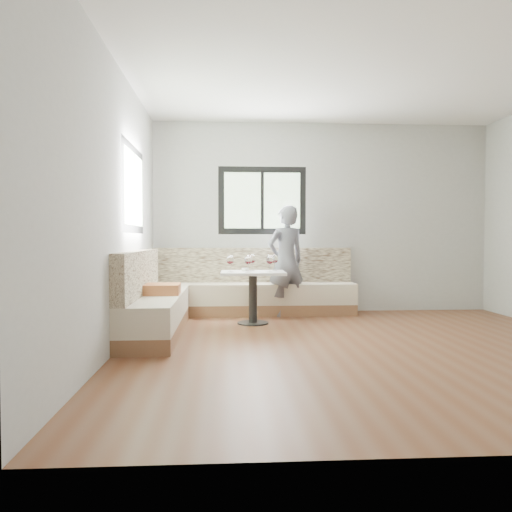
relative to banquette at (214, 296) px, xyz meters
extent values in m
cube|color=brown|center=(1.59, -1.63, -0.33)|extent=(5.00, 5.00, 0.01)
cube|color=white|center=(1.59, -1.63, 2.47)|extent=(5.00, 5.00, 0.01)
cube|color=#B7B7B2|center=(1.59, 0.87, 1.07)|extent=(5.00, 0.01, 2.80)
cube|color=#B7B7B2|center=(-0.91, -1.63, 1.07)|extent=(0.01, 5.00, 2.80)
cube|color=black|center=(0.69, 0.86, 1.32)|extent=(1.30, 0.02, 1.00)
cube|color=black|center=(-0.90, -0.73, 1.32)|extent=(0.02, 1.30, 1.00)
cube|color=brown|center=(0.54, 0.60, -0.25)|extent=(2.90, 0.55, 0.16)
cube|color=beige|center=(0.54, 0.60, -0.03)|extent=(2.90, 0.55, 0.29)
cube|color=beige|center=(0.54, 0.80, 0.37)|extent=(2.90, 0.14, 0.50)
cube|color=brown|center=(-0.64, -0.80, -0.25)|extent=(0.55, 2.25, 0.16)
cube|color=beige|center=(-0.64, -0.80, -0.03)|extent=(0.55, 2.25, 0.29)
cube|color=beige|center=(-0.84, -0.80, 0.37)|extent=(0.14, 2.25, 0.50)
cube|color=#B58343|center=(-0.58, -0.77, 0.18)|extent=(0.41, 0.41, 0.12)
cylinder|color=black|center=(0.49, -0.19, -0.32)|extent=(0.40, 0.40, 0.02)
cylinder|color=black|center=(0.49, -0.19, -0.02)|extent=(0.11, 0.11, 0.63)
cube|color=white|center=(0.49, -0.19, 0.32)|extent=(0.83, 0.65, 0.04)
imported|color=slate|center=(0.99, 0.42, 0.44)|extent=(0.67, 0.57, 1.55)
cylinder|color=white|center=(0.40, -0.06, 0.36)|extent=(0.10, 0.10, 0.04)
sphere|color=black|center=(0.42, -0.05, 0.37)|extent=(0.02, 0.02, 0.02)
sphere|color=black|center=(0.39, -0.05, 0.37)|extent=(0.02, 0.02, 0.02)
sphere|color=black|center=(0.40, -0.07, 0.37)|extent=(0.02, 0.02, 0.02)
cylinder|color=white|center=(0.20, -0.32, 0.34)|extent=(0.07, 0.07, 0.01)
cylinder|color=white|center=(0.20, -0.32, 0.39)|extent=(0.01, 0.01, 0.09)
ellipsoid|color=white|center=(0.20, -0.32, 0.49)|extent=(0.09, 0.09, 0.11)
cylinder|color=#450207|center=(0.20, -0.32, 0.46)|extent=(0.06, 0.06, 0.02)
cylinder|color=white|center=(0.42, -0.37, 0.34)|extent=(0.07, 0.07, 0.01)
cylinder|color=white|center=(0.42, -0.37, 0.39)|extent=(0.01, 0.01, 0.09)
ellipsoid|color=white|center=(0.42, -0.37, 0.49)|extent=(0.09, 0.09, 0.11)
cylinder|color=#450207|center=(0.42, -0.37, 0.46)|extent=(0.06, 0.06, 0.02)
cylinder|color=white|center=(0.69, -0.34, 0.34)|extent=(0.07, 0.07, 0.01)
cylinder|color=white|center=(0.69, -0.34, 0.39)|extent=(0.01, 0.01, 0.09)
ellipsoid|color=white|center=(0.69, -0.34, 0.49)|extent=(0.09, 0.09, 0.11)
cylinder|color=#450207|center=(0.69, -0.34, 0.46)|extent=(0.06, 0.06, 0.02)
cylinder|color=white|center=(0.49, -0.08, 0.34)|extent=(0.07, 0.07, 0.01)
cylinder|color=white|center=(0.49, -0.08, 0.39)|extent=(0.01, 0.01, 0.09)
ellipsoid|color=white|center=(0.49, -0.08, 0.49)|extent=(0.09, 0.09, 0.11)
cylinder|color=#450207|center=(0.49, -0.08, 0.46)|extent=(0.06, 0.06, 0.02)
cylinder|color=white|center=(0.78, -0.08, 0.34)|extent=(0.07, 0.07, 0.01)
cylinder|color=white|center=(0.78, -0.08, 0.39)|extent=(0.01, 0.01, 0.09)
ellipsoid|color=white|center=(0.78, -0.08, 0.49)|extent=(0.09, 0.09, 0.11)
cylinder|color=#450207|center=(0.78, -0.08, 0.46)|extent=(0.06, 0.06, 0.02)
camera|label=1|loc=(0.14, -6.51, 0.76)|focal=35.00mm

